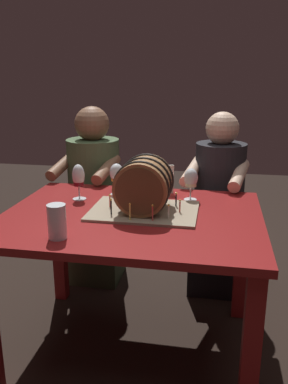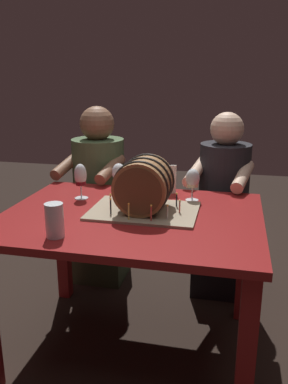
% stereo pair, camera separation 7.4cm
% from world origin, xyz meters
% --- Properties ---
extents(ground_plane, '(8.00, 8.00, 0.00)m').
position_xyz_m(ground_plane, '(0.00, 0.00, 0.00)').
color(ground_plane, black).
extents(dining_table, '(1.22, 0.94, 0.74)m').
position_xyz_m(dining_table, '(0.00, 0.00, 0.63)').
color(dining_table, maroon).
rests_on(dining_table, ground).
extents(barrel_cake, '(0.51, 0.36, 0.27)m').
position_xyz_m(barrel_cake, '(0.05, 0.04, 0.86)').
color(barrel_cake, gray).
rests_on(barrel_cake, dining_table).
extents(wine_glass_rose, '(0.06, 0.06, 0.21)m').
position_xyz_m(wine_glass_rose, '(0.01, 0.34, 0.88)').
color(wine_glass_rose, white).
rests_on(wine_glass_rose, dining_table).
extents(wine_glass_red, '(0.07, 0.07, 0.19)m').
position_xyz_m(wine_glass_red, '(-0.32, 0.18, 0.86)').
color(wine_glass_red, white).
rests_on(wine_glass_red, dining_table).
extents(wine_glass_white, '(0.07, 0.07, 0.17)m').
position_xyz_m(wine_glass_white, '(0.26, 0.27, 0.85)').
color(wine_glass_white, white).
rests_on(wine_glass_white, dining_table).
extents(wine_glass_amber, '(0.07, 0.07, 0.17)m').
position_xyz_m(wine_glass_amber, '(-0.15, 0.29, 0.86)').
color(wine_glass_amber, white).
rests_on(wine_glass_amber, dining_table).
extents(beer_pint, '(0.08, 0.08, 0.14)m').
position_xyz_m(beer_pint, '(-0.23, -0.34, 0.81)').
color(beer_pint, white).
rests_on(beer_pint, dining_table).
extents(menu_card, '(0.11, 0.04, 0.16)m').
position_xyz_m(menu_card, '(0.10, 0.37, 0.82)').
color(menu_card, silver).
rests_on(menu_card, dining_table).
extents(person_seated_left, '(0.42, 0.50, 1.18)m').
position_xyz_m(person_seated_left, '(-0.41, 0.71, 0.55)').
color(person_seated_left, '#2A3A24').
rests_on(person_seated_left, ground).
extents(person_seated_right, '(0.41, 0.50, 1.16)m').
position_xyz_m(person_seated_right, '(0.41, 0.71, 0.52)').
color(person_seated_right, black).
rests_on(person_seated_right, ground).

